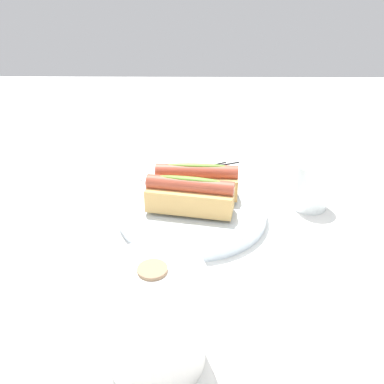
% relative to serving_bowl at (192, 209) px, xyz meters
% --- Properties ---
extents(ground_plane, '(2.40, 2.40, 0.00)m').
position_rel_serving_bowl_xyz_m(ground_plane, '(-0.01, 0.02, -0.02)').
color(ground_plane, white).
extents(serving_bowl, '(0.27, 0.27, 0.03)m').
position_rel_serving_bowl_xyz_m(serving_bowl, '(0.00, 0.00, 0.00)').
color(serving_bowl, silver).
rests_on(serving_bowl, ground_plane).
extents(hotdog_front, '(0.15, 0.06, 0.06)m').
position_rel_serving_bowl_xyz_m(hotdog_front, '(-0.00, -0.03, 0.04)').
color(hotdog_front, tan).
rests_on(hotdog_front, serving_bowl).
extents(hotdog_back, '(0.16, 0.08, 0.06)m').
position_rel_serving_bowl_xyz_m(hotdog_back, '(0.00, 0.03, 0.04)').
color(hotdog_back, tan).
rests_on(hotdog_back, serving_bowl).
extents(water_glass, '(0.07, 0.07, 0.09)m').
position_rel_serving_bowl_xyz_m(water_glass, '(-0.22, -0.04, 0.02)').
color(water_glass, white).
rests_on(water_glass, ground_plane).
extents(paper_towel_roll, '(0.11, 0.11, 0.13)m').
position_rel_serving_bowl_xyz_m(paper_towel_roll, '(0.04, 0.31, 0.05)').
color(paper_towel_roll, white).
rests_on(paper_towel_roll, ground_plane).
extents(chopstick_near, '(0.20, 0.11, 0.01)m').
position_rel_serving_bowl_xyz_m(chopstick_near, '(0.02, -0.19, -0.01)').
color(chopstick_near, black).
rests_on(chopstick_near, ground_plane).
extents(chopstick_far, '(0.21, 0.09, 0.01)m').
position_rel_serving_bowl_xyz_m(chopstick_far, '(-0.01, -0.21, -0.01)').
color(chopstick_far, black).
rests_on(chopstick_far, ground_plane).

